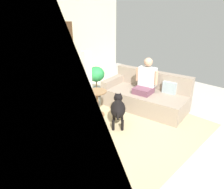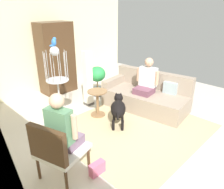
{
  "view_description": "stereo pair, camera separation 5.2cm",
  "coord_description": "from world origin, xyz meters",
  "px_view_note": "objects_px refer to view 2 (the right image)",
  "views": [
    {
      "loc": [
        -2.88,
        -2.34,
        2.37
      ],
      "look_at": [
        -0.21,
        0.25,
        0.81
      ],
      "focal_mm": 34.49,
      "sensor_mm": 36.0,
      "label": 1
    },
    {
      "loc": [
        -2.85,
        -2.37,
        2.37
      ],
      "look_at": [
        -0.21,
        0.25,
        0.81
      ],
      "focal_mm": 34.49,
      "sensor_mm": 36.0,
      "label": 2
    }
  ],
  "objects_px": {
    "armoire_cabinet": "(56,58)",
    "armchair": "(56,149)",
    "potted_plant": "(97,77)",
    "handbag": "(97,168)",
    "bird_cage_stand": "(57,81)",
    "column_lamp": "(88,79)",
    "parrot": "(54,42)",
    "person_on_couch": "(147,80)",
    "dog": "(118,108)",
    "person_on_armchair": "(62,127)",
    "couch": "(146,96)",
    "round_end_table": "(98,101)"
  },
  "relations": [
    {
      "from": "person_on_couch",
      "to": "parrot",
      "type": "relative_size",
      "value": 4.76
    },
    {
      "from": "round_end_table",
      "to": "armchair",
      "type": "bearing_deg",
      "value": -148.0
    },
    {
      "from": "handbag",
      "to": "armoire_cabinet",
      "type": "bearing_deg",
      "value": 66.46
    },
    {
      "from": "dog",
      "to": "handbag",
      "type": "height_order",
      "value": "dog"
    },
    {
      "from": "bird_cage_stand",
      "to": "parrot",
      "type": "height_order",
      "value": "parrot"
    },
    {
      "from": "potted_plant",
      "to": "handbag",
      "type": "height_order",
      "value": "potted_plant"
    },
    {
      "from": "potted_plant",
      "to": "armoire_cabinet",
      "type": "relative_size",
      "value": 0.43
    },
    {
      "from": "potted_plant",
      "to": "handbag",
      "type": "distance_m",
      "value": 3.08
    },
    {
      "from": "dog",
      "to": "handbag",
      "type": "xyz_separation_m",
      "value": [
        -1.29,
        -0.79,
        -0.28
      ]
    },
    {
      "from": "bird_cage_stand",
      "to": "handbag",
      "type": "height_order",
      "value": "bird_cage_stand"
    },
    {
      "from": "handbag",
      "to": "column_lamp",
      "type": "bearing_deg",
      "value": 53.53
    },
    {
      "from": "handbag",
      "to": "couch",
      "type": "bearing_deg",
      "value": 20.32
    },
    {
      "from": "armchair",
      "to": "person_on_couch",
      "type": "xyz_separation_m",
      "value": [
        2.78,
        0.52,
        0.21
      ]
    },
    {
      "from": "armoire_cabinet",
      "to": "armchair",
      "type": "bearing_deg",
      "value": -122.37
    },
    {
      "from": "round_end_table",
      "to": "column_lamp",
      "type": "height_order",
      "value": "column_lamp"
    },
    {
      "from": "parrot",
      "to": "armchair",
      "type": "bearing_deg",
      "value": -124.03
    },
    {
      "from": "armchair",
      "to": "column_lamp",
      "type": "height_order",
      "value": "column_lamp"
    },
    {
      "from": "person_on_armchair",
      "to": "dog",
      "type": "relative_size",
      "value": 1.23
    },
    {
      "from": "dog",
      "to": "potted_plant",
      "type": "xyz_separation_m",
      "value": [
        0.74,
        1.49,
        0.17
      ]
    },
    {
      "from": "person_on_armchair",
      "to": "potted_plant",
      "type": "height_order",
      "value": "person_on_armchair"
    },
    {
      "from": "column_lamp",
      "to": "bird_cage_stand",
      "type": "bearing_deg",
      "value": -167.28
    },
    {
      "from": "couch",
      "to": "armchair",
      "type": "bearing_deg",
      "value": -168.97
    },
    {
      "from": "couch",
      "to": "person_on_armchair",
      "type": "bearing_deg",
      "value": -169.3
    },
    {
      "from": "potted_plant",
      "to": "armoire_cabinet",
      "type": "distance_m",
      "value": 1.28
    },
    {
      "from": "person_on_armchair",
      "to": "bird_cage_stand",
      "type": "distance_m",
      "value": 1.65
    },
    {
      "from": "parrot",
      "to": "potted_plant",
      "type": "distance_m",
      "value": 1.95
    },
    {
      "from": "couch",
      "to": "column_lamp",
      "type": "bearing_deg",
      "value": 128.41
    },
    {
      "from": "handbag",
      "to": "person_on_couch",
      "type": "bearing_deg",
      "value": 19.98
    },
    {
      "from": "couch",
      "to": "potted_plant",
      "type": "bearing_deg",
      "value": 103.8
    },
    {
      "from": "couch",
      "to": "armoire_cabinet",
      "type": "xyz_separation_m",
      "value": [
        -0.92,
        2.46,
        0.68
      ]
    },
    {
      "from": "person_on_armchair",
      "to": "round_end_table",
      "type": "xyz_separation_m",
      "value": [
        1.56,
        1.02,
        -0.45
      ]
    },
    {
      "from": "armoire_cabinet",
      "to": "couch",
      "type": "bearing_deg",
      "value": -69.54
    },
    {
      "from": "dog",
      "to": "bird_cage_stand",
      "type": "height_order",
      "value": "bird_cage_stand"
    },
    {
      "from": "potted_plant",
      "to": "armoire_cabinet",
      "type": "xyz_separation_m",
      "value": [
        -0.58,
        1.07,
        0.42
      ]
    },
    {
      "from": "bird_cage_stand",
      "to": "parrot",
      "type": "relative_size",
      "value": 9.45
    },
    {
      "from": "column_lamp",
      "to": "handbag",
      "type": "xyz_separation_m",
      "value": [
        -1.48,
        -2.0,
        -0.58
      ]
    },
    {
      "from": "bird_cage_stand",
      "to": "column_lamp",
      "type": "distance_m",
      "value": 1.01
    },
    {
      "from": "person_on_couch",
      "to": "bird_cage_stand",
      "type": "height_order",
      "value": "bird_cage_stand"
    },
    {
      "from": "couch",
      "to": "dog",
      "type": "relative_size",
      "value": 2.96
    },
    {
      "from": "person_on_armchair",
      "to": "handbag",
      "type": "bearing_deg",
      "value": -50.66
    },
    {
      "from": "round_end_table",
      "to": "potted_plant",
      "type": "xyz_separation_m",
      "value": [
        0.77,
        0.88,
        0.21
      ]
    },
    {
      "from": "dog",
      "to": "potted_plant",
      "type": "height_order",
      "value": "potted_plant"
    },
    {
      "from": "person_on_couch",
      "to": "round_end_table",
      "type": "height_order",
      "value": "person_on_couch"
    },
    {
      "from": "person_on_couch",
      "to": "potted_plant",
      "type": "bearing_deg",
      "value": 101.75
    },
    {
      "from": "armchair",
      "to": "armoire_cabinet",
      "type": "xyz_separation_m",
      "value": [
        1.91,
        3.01,
        0.45
      ]
    },
    {
      "from": "person_on_armchair",
      "to": "parrot",
      "type": "bearing_deg",
      "value": 59.42
    },
    {
      "from": "armchair",
      "to": "parrot",
      "type": "xyz_separation_m",
      "value": [
        0.99,
        1.46,
        1.18
      ]
    },
    {
      "from": "person_on_armchair",
      "to": "armoire_cabinet",
      "type": "distance_m",
      "value": 3.46
    },
    {
      "from": "handbag",
      "to": "parrot",
      "type": "bearing_deg",
      "value": 73.46
    },
    {
      "from": "couch",
      "to": "column_lamp",
      "type": "distance_m",
      "value": 1.49
    }
  ]
}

